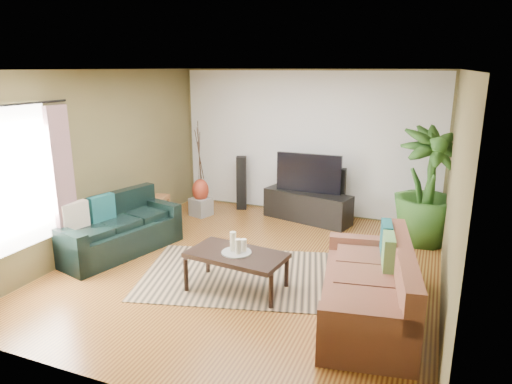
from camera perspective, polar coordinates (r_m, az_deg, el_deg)
The scene contains 27 objects.
floor at distance 6.53m, azimuth -0.66°, elevation -9.35°, with size 5.50×5.50×0.00m, color olive.
ceiling at distance 5.94m, azimuth -0.75°, elevation 15.06°, with size 5.50×5.50×0.00m, color white.
wall_back at distance 8.65m, azimuth 6.35°, elevation 6.07°, with size 5.00×5.00×0.00m, color brown.
wall_front at distance 3.82m, azimuth -16.88°, elevation -6.54°, with size 5.00×5.00×0.00m, color brown.
wall_left at distance 7.40m, azimuth -18.90°, elevation 3.77°, with size 5.50×5.50×0.00m, color brown.
wall_right at distance 5.65m, azimuth 23.39°, elevation -0.07°, with size 5.50×5.50×0.00m, color brown.
backwall_panel at distance 8.64m, azimuth 6.34°, elevation 6.06°, with size 4.90×4.90×0.00m, color white.
window_pane at distance 6.29m, azimuth -28.23°, elevation 1.28°, with size 1.80×1.80×0.00m, color white.
curtain_far at distance 6.79m, azimuth -22.92°, elevation 0.66°, with size 0.08×0.35×2.20m, color gray.
curtain_rod at distance 6.12m, azimuth -28.99°, elevation 9.44°, with size 0.03×0.03×1.90m, color black.
sofa_left at distance 7.19m, azimuth -16.86°, elevation -4.03°, with size 1.88×0.81×0.85m, color black.
sofa_right at distance 5.31m, azimuth 13.66°, elevation -10.85°, with size 2.07×0.93×0.85m, color brown.
area_rug at distance 6.29m, azimuth -2.15°, elevation -10.31°, with size 2.56×1.81×0.01m, color tan.
coffee_table at distance 5.83m, azimuth -2.42°, elevation -9.86°, with size 1.21×0.66×0.50m, color black.
candle_tray at distance 5.73m, azimuth -2.45°, elevation -7.54°, with size 0.37×0.37×0.02m, color gray.
candle_tall at distance 5.73m, azimuth -2.89°, elevation -6.15°, with size 0.08×0.08×0.24m, color beige.
candle_mid at distance 5.64m, azimuth -2.26°, elevation -6.80°, with size 0.08×0.08×0.19m, color beige.
candle_short at distance 5.72m, azimuth -1.57°, elevation -6.65°, with size 0.08×0.08×0.15m, color white.
tv_stand at distance 8.40m, azimuth 6.43°, elevation -1.78°, with size 1.62×0.49×0.54m, color black.
television at distance 8.26m, azimuth 6.60°, elevation 2.38°, with size 1.19×0.06×0.70m, color black.
speaker_left at distance 9.00m, azimuth -1.83°, elevation 1.15°, with size 0.19×0.21×1.05m, color black.
speaker_right at distance 8.43m, azimuth 10.47°, elevation -0.35°, with size 0.17×0.19×0.97m, color black.
potted_plant at distance 7.62m, azimuth 20.64°, elevation 0.64°, with size 1.04×1.04×1.85m, color #27511B.
plant_pot at distance 7.84m, azimuth 20.10°, elevation -4.97°, with size 0.34×0.34×0.27m, color black.
pedestal at distance 8.72m, azimuth -6.89°, elevation -1.84°, with size 0.34×0.34×0.34m, color gray.
vase at distance 8.63m, azimuth -6.96°, elevation 0.22°, with size 0.31×0.31×0.43m, color maroon.
side_table at distance 8.18m, azimuth -12.97°, elevation -2.50°, with size 0.52×0.52×0.56m, color brown.
Camera 1 is at (2.29, -5.48, 2.73)m, focal length 32.00 mm.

